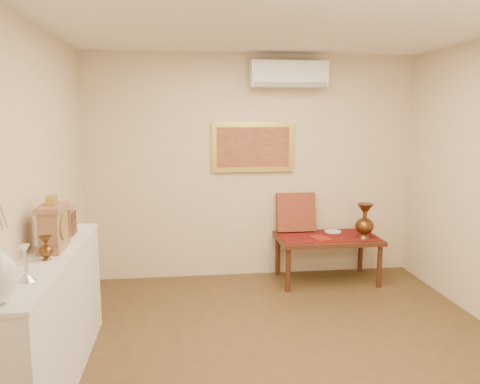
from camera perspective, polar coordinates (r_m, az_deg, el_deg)
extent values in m
plane|color=brown|center=(3.99, 6.62, -20.34)|extent=(4.50, 4.50, 0.00)
plane|color=white|center=(3.55, 7.47, 21.08)|extent=(4.50, 4.50, 0.00)
cube|color=beige|center=(5.72, 1.54, 3.01)|extent=(4.00, 0.02, 2.70)
cube|color=beige|center=(3.61, -25.48, -1.49)|extent=(0.02, 4.50, 2.70)
cube|color=maroon|center=(5.70, 10.60, -5.31)|extent=(1.14, 0.59, 0.01)
cylinder|color=white|center=(5.89, 11.26, -4.76)|extent=(0.20, 0.20, 0.01)
cube|color=maroon|center=(5.55, 9.80, -5.56)|extent=(0.24, 0.29, 0.01)
cube|color=maroon|center=(5.82, 6.82, -2.45)|extent=(0.48, 0.20, 0.49)
cube|color=silver|center=(3.81, -21.97, -14.51)|extent=(0.35, 2.00, 0.95)
cube|color=silver|center=(3.65, -22.43, -7.41)|extent=(0.37, 2.02, 0.03)
cube|color=#9D6F51|center=(3.78, -21.70, -6.16)|extent=(0.16, 0.36, 0.05)
cube|color=#9D6F51|center=(3.75, -21.83, -3.94)|extent=(0.14, 0.30, 0.25)
cylinder|color=beige|center=(3.73, -20.71, -3.94)|extent=(0.01, 0.17, 0.17)
cylinder|color=gold|center=(3.73, -20.64, -3.94)|extent=(0.01, 0.19, 0.19)
cube|color=#9D6F51|center=(3.72, -21.96, -1.76)|extent=(0.17, 0.34, 0.04)
cube|color=gold|center=(3.71, -22.01, -0.93)|extent=(0.06, 0.11, 0.07)
cube|color=#9D6F51|center=(4.15, -20.63, -3.56)|extent=(0.15, 0.20, 0.22)
cube|color=#462115|center=(4.14, -19.55, -4.23)|extent=(0.01, 0.17, 0.09)
cube|color=#462115|center=(4.12, -19.63, -2.88)|extent=(0.01, 0.17, 0.09)
cube|color=#9D6F51|center=(4.12, -20.73, -1.91)|extent=(0.16, 0.21, 0.02)
cube|color=#462115|center=(5.70, 10.59, -5.59)|extent=(1.20, 0.70, 0.05)
cylinder|color=#462115|center=(5.37, 5.88, -9.46)|extent=(0.06, 0.06, 0.50)
cylinder|color=#462115|center=(5.71, 16.63, -8.69)|extent=(0.06, 0.06, 0.50)
cylinder|color=#462115|center=(5.91, 4.61, -7.70)|extent=(0.06, 0.06, 0.50)
cylinder|color=#462115|center=(6.22, 14.48, -7.12)|extent=(0.06, 0.06, 0.50)
cube|color=gold|center=(5.67, 1.59, 5.50)|extent=(1.00, 0.05, 0.60)
cube|color=#A55A39|center=(5.64, 1.63, 5.48)|extent=(0.88, 0.01, 0.48)
cube|color=silver|center=(5.65, 5.93, 14.07)|extent=(0.90, 0.24, 0.30)
cube|color=gray|center=(5.53, 6.20, 12.93)|extent=(0.86, 0.02, 0.05)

